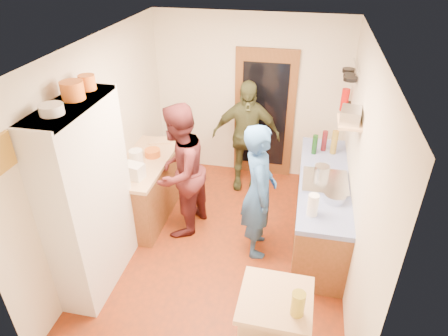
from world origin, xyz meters
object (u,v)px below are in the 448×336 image
(island_base, at_px, (273,334))
(person_left, at_px, (183,171))
(person_hob, at_px, (262,193))
(hutch_body, at_px, (89,200))
(right_counter_base, at_px, (320,209))
(person_back, at_px, (247,136))

(island_base, bearing_deg, person_left, 126.88)
(person_hob, relative_size, person_left, 0.96)
(hutch_body, distance_m, right_counter_base, 2.90)
(hutch_body, relative_size, right_counter_base, 1.00)
(right_counter_base, bearing_deg, person_hob, -147.86)
(hutch_body, height_order, person_hob, hutch_body)
(hutch_body, bearing_deg, person_back, 59.67)
(right_counter_base, relative_size, person_back, 1.25)
(hutch_body, height_order, person_left, hutch_body)
(person_left, relative_size, person_back, 1.04)
(hutch_body, bearing_deg, right_counter_base, 27.47)
(island_base, height_order, person_back, person_back)
(person_hob, height_order, person_left, person_left)
(hutch_body, relative_size, person_hob, 1.25)
(right_counter_base, height_order, person_left, person_left)
(right_counter_base, distance_m, person_left, 1.87)
(right_counter_base, relative_size, person_hob, 1.25)
(right_counter_base, xyz_separation_m, island_base, (-0.42, -2.04, 0.01))
(hutch_body, xyz_separation_m, island_base, (2.08, -0.74, -0.67))
(island_base, relative_size, person_left, 0.47)
(person_back, bearing_deg, island_base, -84.39)
(hutch_body, xyz_separation_m, person_left, (0.71, 1.09, -0.19))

